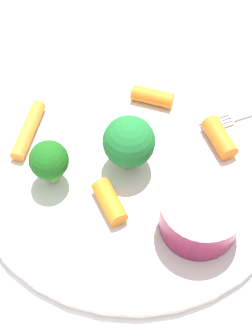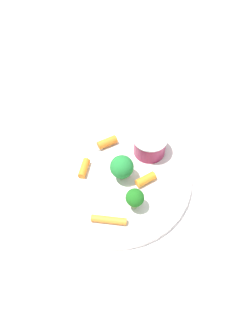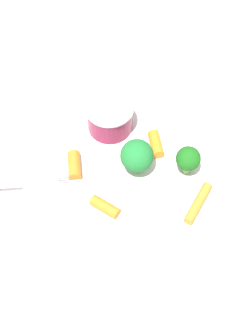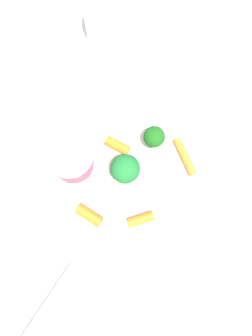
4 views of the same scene
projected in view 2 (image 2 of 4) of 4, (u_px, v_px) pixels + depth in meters
ground_plane at (116, 180)px, 0.63m from camera, size 2.40×2.40×0.00m
plate at (115, 178)px, 0.62m from camera, size 0.27×0.27×0.01m
sauce_cup at (151, 146)px, 0.63m from camera, size 0.06×0.06×0.04m
broccoli_floret_0 at (135, 198)px, 0.56m from camera, size 0.03×0.03×0.04m
broccoli_floret_1 at (122, 167)px, 0.59m from camera, size 0.04×0.04×0.05m
carrot_stick_0 at (109, 220)px, 0.56m from camera, size 0.05×0.05×0.01m
carrot_stick_1 at (84, 168)px, 0.62m from camera, size 0.04×0.03×0.01m
carrot_stick_2 at (107, 142)px, 0.65m from camera, size 0.04×0.02×0.02m
carrot_stick_3 at (146, 179)px, 0.60m from camera, size 0.04×0.02×0.02m
fork at (81, 118)px, 0.69m from camera, size 0.06×0.19×0.00m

